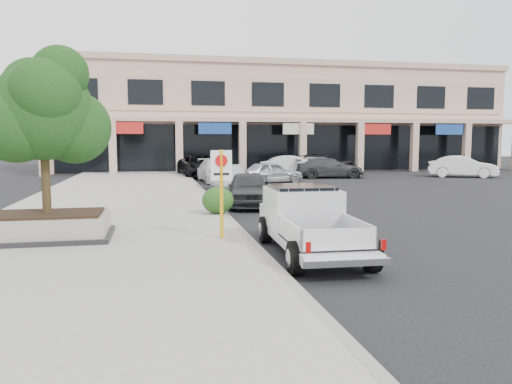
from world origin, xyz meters
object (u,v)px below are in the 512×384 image
(curb_car_d, at_px, (200,166))
(lot_car_a, at_px, (271,172))
(pickup_truck, at_px, (312,222))
(lot_car_f, at_px, (462,167))
(lot_car_b, at_px, (294,167))
(no_parking_sign, at_px, (221,182))
(curb_car_a, at_px, (249,189))
(lot_car_d, at_px, (321,164))
(lot_car_e, at_px, (321,166))
(curb_car_b, at_px, (229,178))
(planter_tree, at_px, (50,112))
(planter, at_px, (48,226))
(lot_car_c, at_px, (329,168))
(curb_car_c, at_px, (217,170))

(curb_car_d, bearing_deg, lot_car_a, -64.37)
(pickup_truck, bearing_deg, lot_car_f, 51.33)
(curb_car_d, relative_size, lot_car_b, 1.24)
(no_parking_sign, distance_m, pickup_truck, 2.69)
(pickup_truck, distance_m, curb_car_a, 8.82)
(lot_car_a, relative_size, lot_car_d, 0.69)
(curb_car_d, xyz_separation_m, lot_car_e, (8.53, -2.09, -0.02))
(no_parking_sign, xyz_separation_m, curb_car_b, (2.11, 13.04, -0.94))
(lot_car_e, bearing_deg, lot_car_d, -9.46)
(no_parking_sign, xyz_separation_m, pickup_truck, (1.89, -1.71, -0.84))
(lot_car_b, height_order, lot_car_f, lot_car_b)
(lot_car_b, distance_m, lot_car_f, 12.23)
(no_parking_sign, height_order, lot_car_b, no_parking_sign)
(lot_car_e, bearing_deg, curb_car_d, 85.73)
(planter_tree, relative_size, lot_car_f, 0.85)
(planter, bearing_deg, lot_car_a, 59.18)
(curb_car_d, bearing_deg, planter, -110.20)
(lot_car_b, xyz_separation_m, lot_car_c, (2.34, -0.78, -0.07))
(planter, height_order, no_parking_sign, no_parking_sign)
(no_parking_sign, xyz_separation_m, curb_car_d, (1.61, 23.70, -0.81))
(lot_car_a, bearing_deg, pickup_truck, 154.32)
(lot_car_d, bearing_deg, planter_tree, 132.51)
(lot_car_e, bearing_deg, curb_car_b, 146.31)
(curb_car_d, bearing_deg, lot_car_e, -19.13)
(curb_car_a, relative_size, curb_car_c, 0.81)
(curb_car_a, xyz_separation_m, lot_car_f, (18.14, 12.51, 0.06))
(no_parking_sign, height_order, curb_car_a, no_parking_sign)
(planter, distance_m, planter_tree, 2.95)
(no_parking_sign, bearing_deg, pickup_truck, -42.04)
(planter, xyz_separation_m, lot_car_f, (24.64, 18.78, 0.30))
(lot_car_d, bearing_deg, pickup_truck, 146.67)
(lot_car_b, height_order, lot_car_e, lot_car_e)
(planter, bearing_deg, curb_car_b, 61.82)
(pickup_truck, bearing_deg, lot_car_b, 77.01)
(lot_car_b, bearing_deg, no_parking_sign, 161.25)
(curb_car_b, height_order, lot_car_a, curb_car_b)
(curb_car_b, height_order, lot_car_d, lot_car_d)
(no_parking_sign, distance_m, lot_car_d, 26.32)
(pickup_truck, relative_size, lot_car_f, 1.07)
(lot_car_a, bearing_deg, lot_car_f, -96.50)
(planter_tree, distance_m, lot_car_e, 25.32)
(pickup_truck, relative_size, lot_car_d, 0.86)
(lot_car_f, bearing_deg, curb_car_c, 119.43)
(pickup_truck, height_order, curb_car_b, pickup_truck)
(pickup_truck, distance_m, curb_car_d, 25.41)
(lot_car_b, relative_size, lot_car_e, 1.01)
(no_parking_sign, xyz_separation_m, lot_car_f, (20.20, 19.62, -0.86))
(planter_tree, xyz_separation_m, lot_car_e, (14.44, 20.63, -2.61))
(planter, xyz_separation_m, lot_car_e, (14.58, 20.78, 0.33))
(planter_tree, height_order, lot_car_b, planter_tree)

